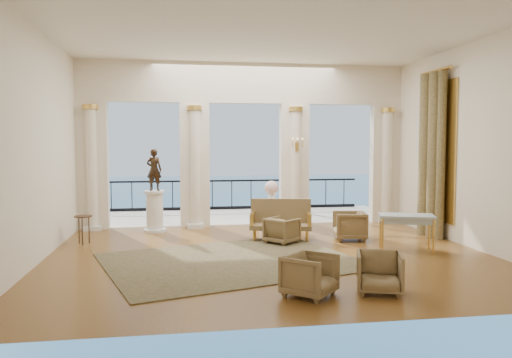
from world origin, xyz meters
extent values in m
plane|color=#542C0E|center=(0.00, 0.00, 0.00)|extent=(9.00, 9.00, 0.00)
plane|color=white|center=(0.00, -4.00, 2.25)|extent=(9.00, 0.00, 9.00)
plane|color=white|center=(-4.50, 0.00, 2.25)|extent=(0.00, 8.00, 8.00)
plane|color=white|center=(4.50, 0.00, 2.25)|extent=(0.00, 8.00, 8.00)
plane|color=white|center=(0.00, 0.00, 4.50)|extent=(9.00, 9.00, 0.00)
cube|color=beige|center=(0.00, 3.85, 3.95)|extent=(9.00, 0.30, 1.10)
cube|color=beige|center=(-4.10, 3.85, 1.70)|extent=(0.80, 0.30, 3.40)
cylinder|color=beige|center=(-4.10, 3.67, 1.60)|extent=(0.28, 0.28, 3.20)
cylinder|color=gold|center=(-4.10, 3.67, 3.25)|extent=(0.40, 0.40, 0.12)
cube|color=silver|center=(-4.10, 3.67, 0.06)|extent=(0.45, 0.45, 0.12)
cube|color=beige|center=(-1.40, 3.85, 1.70)|extent=(0.80, 0.30, 3.40)
cylinder|color=beige|center=(-1.40, 3.67, 1.60)|extent=(0.28, 0.28, 3.20)
cylinder|color=gold|center=(-1.40, 3.67, 3.25)|extent=(0.40, 0.40, 0.12)
cube|color=silver|center=(-1.40, 3.67, 0.06)|extent=(0.45, 0.45, 0.12)
cube|color=beige|center=(1.40, 3.85, 1.70)|extent=(0.80, 0.30, 3.40)
cylinder|color=beige|center=(1.40, 3.67, 1.60)|extent=(0.28, 0.28, 3.20)
cylinder|color=gold|center=(1.40, 3.67, 3.25)|extent=(0.40, 0.40, 0.12)
cube|color=silver|center=(1.40, 3.67, 0.06)|extent=(0.45, 0.45, 0.12)
cube|color=beige|center=(4.10, 3.85, 1.70)|extent=(0.80, 0.30, 3.40)
cylinder|color=beige|center=(4.10, 3.67, 1.60)|extent=(0.28, 0.28, 3.20)
cylinder|color=gold|center=(4.10, 3.67, 3.25)|extent=(0.40, 0.40, 0.12)
cube|color=silver|center=(4.10, 3.67, 0.06)|extent=(0.45, 0.45, 0.12)
cube|color=#ABA291|center=(0.00, 5.80, -0.05)|extent=(10.00, 3.60, 0.10)
cube|color=black|center=(0.00, 7.40, 1.00)|extent=(9.00, 0.06, 0.06)
cube|color=black|center=(0.00, 7.40, 0.05)|extent=(9.00, 0.06, 0.10)
cylinder|color=black|center=(0.00, 7.40, 0.50)|extent=(0.03, 0.03, 1.00)
cylinder|color=black|center=(-4.10, 7.40, 0.50)|extent=(0.03, 0.03, 1.00)
cylinder|color=black|center=(4.10, 7.40, 0.50)|extent=(0.03, 0.03, 1.00)
cylinder|color=#4C3823|center=(2.00, 6.60, 2.10)|extent=(0.20, 0.20, 4.20)
plane|color=#1E5D90|center=(0.00, 60.00, -6.00)|extent=(160.00, 160.00, 0.00)
cylinder|color=#484123|center=(4.30, 1.05, 2.00)|extent=(0.26, 0.26, 4.00)
cylinder|color=#484123|center=(4.26, 1.50, 2.00)|extent=(0.32, 0.32, 4.00)
cylinder|color=#484123|center=(4.30, 1.95, 2.00)|extent=(0.26, 0.26, 4.00)
cylinder|color=gold|center=(4.35, 1.50, 4.05)|extent=(0.08, 1.40, 0.08)
cube|color=gold|center=(4.47, 1.50, 2.10)|extent=(0.04, 1.60, 3.40)
cube|color=gold|center=(1.40, 3.53, 2.20)|extent=(0.10, 0.04, 0.25)
cylinder|color=gold|center=(1.26, 3.45, 2.30)|extent=(0.02, 0.02, 0.22)
cylinder|color=gold|center=(1.40, 3.45, 2.30)|extent=(0.02, 0.02, 0.22)
cylinder|color=gold|center=(1.54, 3.45, 2.30)|extent=(0.02, 0.02, 0.22)
cube|color=#2E371D|center=(-0.85, -0.43, 0.01)|extent=(5.51, 4.83, 0.02)
imported|color=#43381F|center=(0.08, -2.80, 0.35)|extent=(0.93, 0.94, 0.70)
imported|color=#43381F|center=(1.18, -2.80, 0.35)|extent=(0.84, 0.82, 0.69)
imported|color=#43381F|center=(2.17, 1.33, 0.37)|extent=(0.79, 0.83, 0.75)
imported|color=#43381F|center=(0.49, 1.17, 0.33)|extent=(0.88, 0.88, 0.66)
cube|color=#43381F|center=(0.54, 1.57, 0.32)|extent=(1.54, 0.89, 0.11)
cube|color=#43381F|center=(0.60, 1.84, 0.67)|extent=(1.43, 0.40, 0.59)
cube|color=gold|center=(-0.12, 1.72, 0.51)|extent=(0.21, 0.59, 0.28)
cube|color=gold|center=(1.20, 1.42, 0.51)|extent=(0.21, 0.59, 0.28)
cylinder|color=gold|center=(-0.12, 1.47, 0.13)|extent=(0.05, 0.05, 0.27)
cylinder|color=gold|center=(1.10, 1.20, 0.13)|extent=(0.05, 0.05, 0.27)
cylinder|color=gold|center=(-0.01, 1.93, 0.13)|extent=(0.05, 0.05, 0.27)
cylinder|color=gold|center=(1.20, 1.66, 0.13)|extent=(0.05, 0.05, 0.27)
cube|color=#98B1C0|center=(2.95, -0.01, 0.75)|extent=(1.27, 0.94, 0.05)
cylinder|color=gold|center=(2.38, -0.10, 0.36)|extent=(0.05, 0.05, 0.73)
cylinder|color=gold|center=(3.36, -0.42, 0.36)|extent=(0.05, 0.05, 0.73)
cylinder|color=gold|center=(2.54, 0.39, 0.36)|extent=(0.05, 0.05, 0.73)
cylinder|color=gold|center=(3.52, 0.07, 0.36)|extent=(0.05, 0.05, 0.73)
cylinder|color=silver|center=(-2.46, 3.16, 0.04)|extent=(0.59, 0.59, 0.08)
cylinder|color=silver|center=(-2.46, 3.16, 0.54)|extent=(0.43, 0.43, 0.94)
cylinder|color=silver|center=(-2.46, 3.16, 1.05)|extent=(0.55, 0.55, 0.06)
imported|color=black|center=(-2.46, 3.16, 1.62)|extent=(0.45, 0.36, 1.08)
cube|color=silver|center=(0.60, 3.05, 0.79)|extent=(0.90, 0.51, 0.05)
cylinder|color=gold|center=(0.20, 3.02, 0.38)|extent=(0.04, 0.04, 0.76)
cylinder|color=gold|center=(0.94, 2.85, 0.38)|extent=(0.04, 0.04, 0.76)
cylinder|color=gold|center=(0.26, 3.25, 0.38)|extent=(0.04, 0.04, 0.76)
cylinder|color=gold|center=(1.00, 3.08, 0.38)|extent=(0.04, 0.04, 0.76)
cylinder|color=silver|center=(0.60, 3.05, 0.93)|extent=(0.19, 0.19, 0.23)
sphere|color=pink|center=(0.60, 3.05, 1.12)|extent=(0.37, 0.37, 0.37)
cylinder|color=black|center=(-4.00, 1.80, 0.64)|extent=(0.40, 0.40, 0.03)
cylinder|color=black|center=(-3.89, 1.86, 0.31)|extent=(0.03, 0.03, 0.62)
cylinder|color=black|center=(-4.11, 1.87, 0.31)|extent=(0.03, 0.03, 0.62)
cylinder|color=black|center=(-4.00, 1.67, 0.31)|extent=(0.03, 0.03, 0.62)
camera|label=1|loc=(-1.85, -9.93, 2.28)|focal=35.00mm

